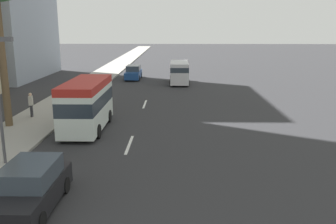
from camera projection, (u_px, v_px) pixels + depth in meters
ground_plane at (148, 95)px, 34.47m from camera, size 198.00×198.00×0.00m
sidewalk_right at (76, 94)px, 34.58m from camera, size 162.00×3.92×0.15m
lane_stripe_mid at (129, 145)px, 19.98m from camera, size 3.20×0.16×0.01m
lane_stripe_far at (145, 104)px, 30.29m from camera, size 3.20×0.16×0.01m
car_lead at (30, 188)px, 12.82m from camera, size 4.35×1.88×1.67m
car_second at (133, 73)px, 44.42m from camera, size 4.63×1.79×1.67m
van_third at (179, 71)px, 40.67m from camera, size 5.38×2.12×2.46m
minibus_fourth at (87, 103)px, 22.51m from camera, size 6.28×2.30×3.13m
pedestrian_mid_block at (31, 104)px, 25.31m from camera, size 0.32×0.23×1.72m
street_lamp at (0, 85)px, 16.07m from camera, size 0.24×0.97×5.86m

